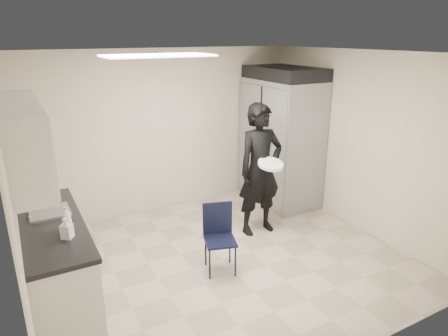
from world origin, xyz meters
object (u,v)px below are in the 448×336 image
folding_chair (220,241)px  commercial_fridge (281,143)px  man_tuxedo (260,170)px  lower_counter (57,263)px

folding_chair → commercial_fridge: bearing=54.0°
commercial_fridge → folding_chair: 2.54m
man_tuxedo → lower_counter: bearing=-174.4°
lower_counter → commercial_fridge: commercial_fridge is taller
lower_counter → commercial_fridge: bearing=15.9°
commercial_fridge → man_tuxedo: (-0.96, -0.80, -0.09)m
lower_counter → commercial_fridge: size_ratio=0.90×
lower_counter → folding_chair: size_ratio=2.30×
folding_chair → man_tuxedo: man_tuxedo is taller
lower_counter → man_tuxedo: bearing=5.5°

